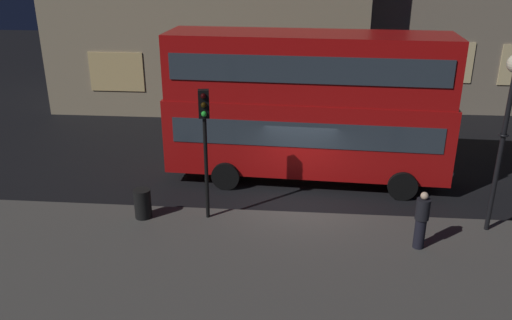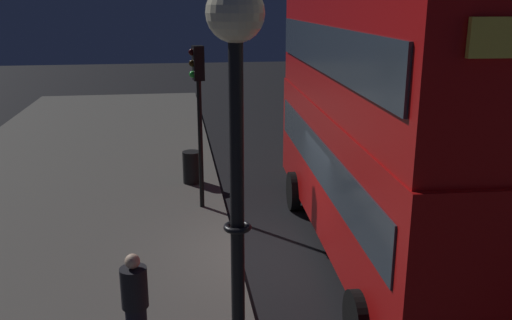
{
  "view_description": "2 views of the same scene",
  "coord_description": "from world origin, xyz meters",
  "px_view_note": "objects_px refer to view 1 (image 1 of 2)",
  "views": [
    {
      "loc": [
        -0.02,
        -16.23,
        8.11
      ],
      "look_at": [
        -1.49,
        0.35,
        1.44
      ],
      "focal_mm": 36.73,
      "sensor_mm": 36.0,
      "label": 1
    },
    {
      "loc": [
        10.85,
        -2.01,
        5.35
      ],
      "look_at": [
        -1.97,
        -0.11,
        1.61
      ],
      "focal_mm": 38.54,
      "sensor_mm": 36.0,
      "label": 2
    }
  ],
  "objects_px": {
    "traffic_light_near_kerb": "(205,128)",
    "pedestrian": "(421,220)",
    "double_decker_bus": "(307,102)",
    "street_lamp": "(510,101)",
    "litter_bin": "(143,204)"
  },
  "relations": [
    {
      "from": "street_lamp",
      "to": "pedestrian",
      "type": "bearing_deg",
      "value": -151.33
    },
    {
      "from": "traffic_light_near_kerb",
      "to": "litter_bin",
      "type": "height_order",
      "value": "traffic_light_near_kerb"
    },
    {
      "from": "double_decker_bus",
      "to": "street_lamp",
      "type": "relative_size",
      "value": 1.92
    },
    {
      "from": "traffic_light_near_kerb",
      "to": "litter_bin",
      "type": "distance_m",
      "value": 3.27
    },
    {
      "from": "traffic_light_near_kerb",
      "to": "litter_bin",
      "type": "xyz_separation_m",
      "value": [
        -2.07,
        -0.17,
        -2.53
      ]
    },
    {
      "from": "street_lamp",
      "to": "pedestrian",
      "type": "distance_m",
      "value": 4.14
    },
    {
      "from": "double_decker_bus",
      "to": "traffic_light_near_kerb",
      "type": "distance_m",
      "value": 4.73
    },
    {
      "from": "street_lamp",
      "to": "pedestrian",
      "type": "relative_size",
      "value": 3.08
    },
    {
      "from": "litter_bin",
      "to": "double_decker_bus",
      "type": "bearing_deg",
      "value": 35.97
    },
    {
      "from": "double_decker_bus",
      "to": "litter_bin",
      "type": "height_order",
      "value": "double_decker_bus"
    },
    {
      "from": "traffic_light_near_kerb",
      "to": "pedestrian",
      "type": "height_order",
      "value": "traffic_light_near_kerb"
    },
    {
      "from": "double_decker_bus",
      "to": "pedestrian",
      "type": "xyz_separation_m",
      "value": [
        3.29,
        -4.86,
        -2.04
      ]
    },
    {
      "from": "pedestrian",
      "to": "litter_bin",
      "type": "xyz_separation_m",
      "value": [
        -8.45,
        1.11,
        -0.42
      ]
    },
    {
      "from": "street_lamp",
      "to": "litter_bin",
      "type": "height_order",
      "value": "street_lamp"
    },
    {
      "from": "pedestrian",
      "to": "street_lamp",
      "type": "bearing_deg",
      "value": 173.19
    }
  ]
}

